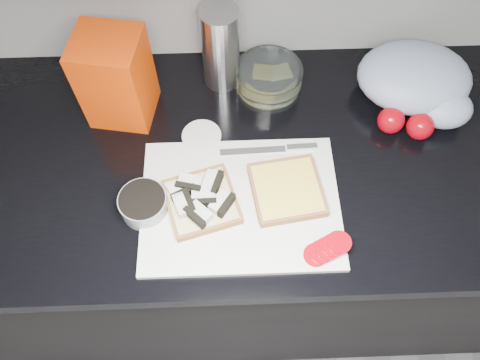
% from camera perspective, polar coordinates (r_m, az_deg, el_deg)
% --- Properties ---
extents(base_cabinet, '(3.50, 0.60, 0.86)m').
position_cam_1_polar(base_cabinet, '(1.44, 5.46, -6.65)').
color(base_cabinet, black).
rests_on(base_cabinet, ground).
extents(countertop, '(3.50, 0.64, 0.04)m').
position_cam_1_polar(countertop, '(1.05, 7.51, 2.92)').
color(countertop, black).
rests_on(countertop, base_cabinet).
extents(cutting_board, '(0.40, 0.30, 0.01)m').
position_cam_1_polar(cutting_board, '(0.95, 0.07, -2.88)').
color(cutting_board, white).
rests_on(cutting_board, countertop).
extents(bread_left, '(0.17, 0.17, 0.04)m').
position_cam_1_polar(bread_left, '(0.94, -4.81, -2.47)').
color(bread_left, beige).
rests_on(bread_left, cutting_board).
extents(bread_right, '(0.16, 0.16, 0.02)m').
position_cam_1_polar(bread_right, '(0.95, 5.74, -1.19)').
color(bread_right, beige).
rests_on(bread_right, cutting_board).
extents(tomato_slices, '(0.10, 0.08, 0.02)m').
position_cam_1_polar(tomato_slices, '(0.91, 10.60, -8.23)').
color(tomato_slices, '#A8030E').
rests_on(tomato_slices, cutting_board).
extents(knife, '(0.21, 0.02, 0.01)m').
position_cam_1_polar(knife, '(1.01, 5.03, 3.83)').
color(knife, silver).
rests_on(knife, cutting_board).
extents(seed_tub, '(0.10, 0.10, 0.05)m').
position_cam_1_polar(seed_tub, '(0.95, -11.67, -2.84)').
color(seed_tub, gray).
rests_on(seed_tub, countertop).
extents(tub_lid, '(0.10, 0.10, 0.01)m').
position_cam_1_polar(tub_lid, '(1.04, -4.71, 5.37)').
color(tub_lid, white).
rests_on(tub_lid, countertop).
extents(glass_bowl, '(0.15, 0.15, 0.06)m').
position_cam_1_polar(glass_bowl, '(1.11, 3.50, 12.19)').
color(glass_bowl, silver).
rests_on(glass_bowl, countertop).
extents(bread_bag, '(0.15, 0.14, 0.21)m').
position_cam_1_polar(bread_bag, '(1.04, -14.88, 11.89)').
color(bread_bag, red).
rests_on(bread_bag, countertop).
extents(steel_canister, '(0.08, 0.08, 0.20)m').
position_cam_1_polar(steel_canister, '(1.07, -2.37, 15.79)').
color(steel_canister, '#B3B3B7').
rests_on(steel_canister, countertop).
extents(grocery_bag, '(0.27, 0.25, 0.11)m').
position_cam_1_polar(grocery_bag, '(1.14, 20.91, 11.16)').
color(grocery_bag, '#A7B6CD').
rests_on(grocery_bag, countertop).
extents(whole_tomatoes, '(0.12, 0.08, 0.06)m').
position_cam_1_polar(whole_tomatoes, '(1.09, 19.52, 6.52)').
color(whole_tomatoes, '#A8030E').
rests_on(whole_tomatoes, countertop).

